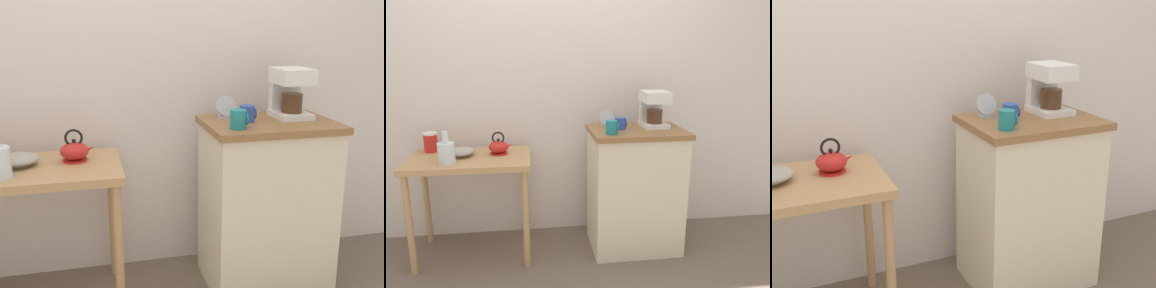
# 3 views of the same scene
# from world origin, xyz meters

# --- Properties ---
(back_wall) EXTENTS (4.40, 0.10, 2.80)m
(back_wall) POSITION_xyz_m (0.10, 0.38, 1.40)
(back_wall) COLOR silver
(back_wall) RESTS_ON ground_plane
(wooden_table) EXTENTS (0.83, 0.52, 0.74)m
(wooden_table) POSITION_xyz_m (-0.58, 0.01, 0.63)
(wooden_table) COLOR tan
(wooden_table) RESTS_ON ground_plane
(kitchen_counter) EXTENTS (0.67, 0.49, 0.91)m
(kitchen_counter) POSITION_xyz_m (0.60, -0.03, 0.46)
(kitchen_counter) COLOR beige
(kitchen_counter) RESTS_ON ground_plane
(bowl_stoneware) EXTENTS (0.19, 0.19, 0.06)m
(bowl_stoneware) POSITION_xyz_m (-0.64, 0.04, 0.77)
(bowl_stoneware) COLOR #9E998C
(bowl_stoneware) RESTS_ON wooden_table
(teakettle) EXTENTS (0.17, 0.14, 0.16)m
(teakettle) POSITION_xyz_m (-0.38, 0.06, 0.79)
(teakettle) COLOR red
(teakettle) RESTS_ON wooden_table
(coffee_maker) EXTENTS (0.18, 0.22, 0.26)m
(coffee_maker) POSITION_xyz_m (0.74, 0.05, 1.05)
(coffee_maker) COLOR white
(coffee_maker) RESTS_ON kitchen_counter
(mug_blue) EXTENTS (0.08, 0.08, 0.08)m
(mug_blue) POSITION_xyz_m (0.48, -0.02, 0.95)
(mug_blue) COLOR #2D4CAD
(mug_blue) RESTS_ON kitchen_counter
(mug_dark_teal) EXTENTS (0.08, 0.08, 0.09)m
(mug_dark_teal) POSITION_xyz_m (0.38, -0.16, 0.96)
(mug_dark_teal) COLOR teal
(mug_dark_teal) RESTS_ON kitchen_counter
(table_clock) EXTENTS (0.11, 0.05, 0.12)m
(table_clock) POSITION_xyz_m (0.40, 0.09, 0.97)
(table_clock) COLOR #B2B5BA
(table_clock) RESTS_ON kitchen_counter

